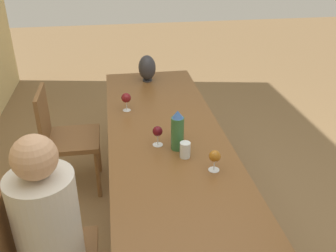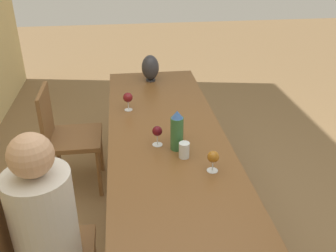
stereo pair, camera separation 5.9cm
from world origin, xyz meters
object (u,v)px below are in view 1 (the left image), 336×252
object	(u,v)px
water_tumbler	(185,150)
wine_glass_0	(126,98)
vase	(147,68)
chair_far	(63,136)
water_bottle	(177,131)
wine_glass_3	(215,157)
person_near	(52,233)
wine_glass_2	(176,126)
wine_glass_4	(158,132)

from	to	relation	value
water_tumbler	wine_glass_0	distance (m)	0.80
vase	wine_glass_0	xyz separation A→B (m)	(-0.61, 0.23, -0.02)
chair_far	water_bottle	bearing A→B (deg)	-131.87
wine_glass_3	water_tumbler	bearing A→B (deg)	39.90
wine_glass_3	person_near	bearing A→B (deg)	108.05
wine_glass_0	chair_far	size ratio (longest dim) A/B	0.16
wine_glass_2	water_bottle	bearing A→B (deg)	173.87
wine_glass_0	person_near	xyz separation A→B (m)	(-1.19, 0.44, -0.19)
water_bottle	vase	xyz separation A→B (m)	(1.24, 0.06, -0.00)
wine_glass_3	chair_far	world-z (taller)	chair_far
water_tumbler	wine_glass_3	distance (m)	0.22
water_bottle	chair_far	size ratio (longest dim) A/B	0.30
vase	wine_glass_0	bearing A→B (deg)	159.67
water_tumbler	wine_glass_4	size ratio (longest dim) A/B	0.74
wine_glass_2	chair_far	xyz separation A→B (m)	(0.59, 0.83, -0.33)
water_tumbler	wine_glass_3	bearing A→B (deg)	-140.10
wine_glass_3	wine_glass_2	bearing A→B (deg)	20.43
wine_glass_0	water_bottle	bearing A→B (deg)	-155.14
wine_glass_2	chair_far	size ratio (longest dim) A/B	0.14
wine_glass_3	wine_glass_4	size ratio (longest dim) A/B	0.97
wine_glass_0	wine_glass_3	size ratio (longest dim) A/B	1.10
water_bottle	wine_glass_4	world-z (taller)	water_bottle
person_near	wine_glass_3	bearing A→B (deg)	-71.95
vase	wine_glass_0	distance (m)	0.65
vase	person_near	bearing A→B (deg)	159.63
vase	person_near	xyz separation A→B (m)	(-1.80, 0.67, -0.21)
water_bottle	wine_glass_0	world-z (taller)	water_bottle
vase	wine_glass_2	size ratio (longest dim) A/B	1.94
water_bottle	vase	size ratio (longest dim) A/B	1.11
water_tumbler	wine_glass_2	xyz separation A→B (m)	(0.25, 0.01, 0.04)
water_tumbler	wine_glass_4	bearing A→B (deg)	41.23
wine_glass_3	wine_glass_4	bearing A→B (deg)	40.57
chair_far	wine_glass_3	bearing A→B (deg)	-135.55
wine_glass_0	wine_glass_4	world-z (taller)	wine_glass_0
water_bottle	wine_glass_3	size ratio (longest dim) A/B	2.06
vase	wine_glass_0	size ratio (longest dim) A/B	1.69
water_bottle	water_tumbler	world-z (taller)	water_bottle
wine_glass_3	chair_far	xyz separation A→B (m)	(1.00, 0.98, -0.33)
wine_glass_4	vase	bearing A→B (deg)	-2.75
water_bottle	wine_glass_2	distance (m)	0.15
wine_glass_3	wine_glass_4	xyz separation A→B (m)	(0.34, 0.29, 0.01)
wine_glass_2	wine_glass_4	xyz separation A→B (m)	(-0.08, 0.13, 0.01)
vase	chair_far	distance (m)	0.98
wine_glass_0	wine_glass_3	bearing A→B (deg)	-152.91
water_bottle	vase	distance (m)	1.24
wine_glass_3	person_near	xyz separation A→B (m)	(-0.29, 0.90, -0.18)
water_bottle	water_tumbler	distance (m)	0.14
water_tumbler	wine_glass_4	distance (m)	0.23
wine_glass_4	person_near	xyz separation A→B (m)	(-0.63, 0.61, -0.18)
water_bottle	wine_glass_2	size ratio (longest dim) A/B	2.14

